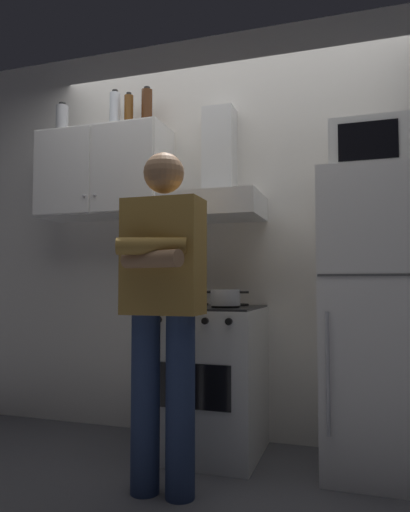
% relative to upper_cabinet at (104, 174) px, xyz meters
% --- Properties ---
extents(ground_plane, '(7.00, 7.00, 0.00)m').
position_rel_upper_cabinet_xyz_m(ground_plane, '(0.85, -0.37, -1.75)').
color(ground_plane, '#4C4C51').
extents(back_wall_tiled, '(4.80, 0.10, 2.70)m').
position_rel_upper_cabinet_xyz_m(back_wall_tiled, '(0.85, 0.23, -0.40)').
color(back_wall_tiled, silver).
rests_on(back_wall_tiled, ground_plane).
extents(upper_cabinet, '(0.90, 0.37, 0.60)m').
position_rel_upper_cabinet_xyz_m(upper_cabinet, '(0.00, 0.00, 0.00)').
color(upper_cabinet, white).
extents(stove_oven, '(0.60, 0.62, 0.87)m').
position_rel_upper_cabinet_xyz_m(stove_oven, '(0.80, -0.13, -1.32)').
color(stove_oven, white).
rests_on(stove_oven, ground_plane).
extents(range_hood, '(0.60, 0.44, 0.75)m').
position_rel_upper_cabinet_xyz_m(range_hood, '(0.80, 0.00, -0.15)').
color(range_hood, white).
extents(refrigerator, '(0.60, 0.62, 1.60)m').
position_rel_upper_cabinet_xyz_m(refrigerator, '(1.75, -0.12, -0.95)').
color(refrigerator, white).
rests_on(refrigerator, ground_plane).
extents(microwave, '(0.48, 0.37, 0.28)m').
position_rel_upper_cabinet_xyz_m(microwave, '(1.75, -0.11, -0.01)').
color(microwave, silver).
rests_on(microwave, refrigerator).
extents(person_standing, '(0.38, 0.33, 1.64)m').
position_rel_upper_cabinet_xyz_m(person_standing, '(0.75, -0.73, -0.85)').
color(person_standing, navy).
rests_on(person_standing, ground_plane).
extents(cooking_pot, '(0.27, 0.17, 0.09)m').
position_rel_upper_cabinet_xyz_m(cooking_pot, '(0.93, -0.24, -0.83)').
color(cooking_pot, '#B7BABF').
rests_on(cooking_pot, stove_oven).
extents(bottle_beer_brown, '(0.06, 0.06, 0.26)m').
position_rel_upper_cabinet_xyz_m(bottle_beer_brown, '(0.17, 0.03, 0.42)').
color(bottle_beer_brown, brown).
rests_on(bottle_beer_brown, upper_cabinet).
extents(bottle_rum_dark, '(0.07, 0.07, 0.28)m').
position_rel_upper_cabinet_xyz_m(bottle_rum_dark, '(0.31, 0.03, 0.43)').
color(bottle_rum_dark, '#47230F').
rests_on(bottle_rum_dark, upper_cabinet).
extents(bottle_canister_steel, '(0.09, 0.09, 0.22)m').
position_rel_upper_cabinet_xyz_m(bottle_canister_steel, '(-0.32, -0.03, 0.41)').
color(bottle_canister_steel, '#B2B5BA').
rests_on(bottle_canister_steel, upper_cabinet).
extents(bottle_vodka_clear, '(0.07, 0.07, 0.29)m').
position_rel_upper_cabinet_xyz_m(bottle_vodka_clear, '(0.07, 0.02, 0.44)').
color(bottle_vodka_clear, silver).
rests_on(bottle_vodka_clear, upper_cabinet).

